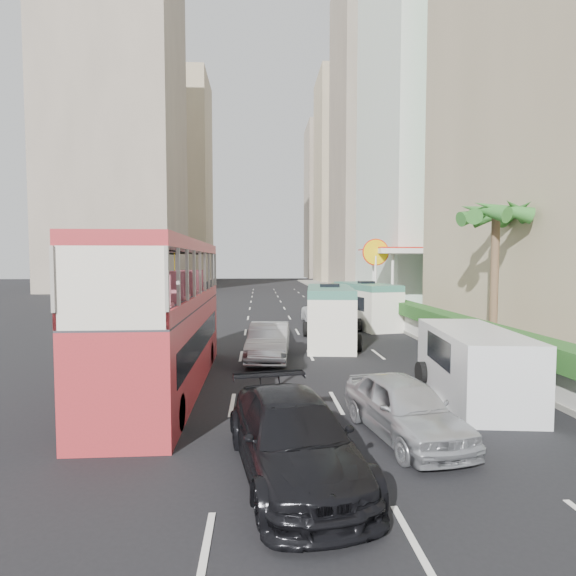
{
  "coord_description": "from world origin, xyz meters",
  "views": [
    {
      "loc": [
        -2.78,
        -15.48,
        4.36
      ],
      "look_at": [
        -1.5,
        4.0,
        3.2
      ],
      "focal_mm": 28.0,
      "sensor_mm": 36.0,
      "label": 1
    }
  ],
  "objects": [
    {
      "name": "hedge",
      "position": [
        6.2,
        14.0,
        1.53
      ],
      "size": [
        1.1,
        44.0,
        0.7
      ],
      "primitive_type": "cube",
      "color": "#2D6626",
      "rests_on": "kerb_wall"
    },
    {
      "name": "car_silver_lane_b",
      "position": [
        0.81,
        -4.79,
        0.0
      ],
      "size": [
        2.53,
        4.67,
        1.51
      ],
      "primitive_type": "imported",
      "rotation": [
        0.0,
        0.0,
        0.18
      ],
      "color": "#B3B6BA",
      "rests_on": "ground"
    },
    {
      "name": "minibus_near",
      "position": [
        0.97,
        8.02,
        1.51
      ],
      "size": [
        3.06,
        7.01,
        3.01
      ],
      "primitive_type": "cube",
      "rotation": [
        0.0,
        0.0,
        -0.12
      ],
      "color": "silver",
      "rests_on": "ground"
    },
    {
      "name": "car_black",
      "position": [
        -2.09,
        -6.57,
        0.0
      ],
      "size": [
        3.08,
        5.69,
        1.57
      ],
      "primitive_type": "imported",
      "rotation": [
        0.0,
        0.0,
        0.17
      ],
      "color": "black",
      "rests_on": "ground"
    },
    {
      "name": "kerb_wall",
      "position": [
        6.2,
        14.0,
        0.68
      ],
      "size": [
        0.3,
        44.0,
        1.0
      ],
      "primitive_type": "cube",
      "color": "silver",
      "rests_on": "sidewalk"
    },
    {
      "name": "shell_station",
      "position": [
        10.0,
        23.0,
        2.75
      ],
      "size": [
        6.5,
        8.0,
        5.5
      ],
      "primitive_type": "cube",
      "color": "silver",
      "rests_on": "ground"
    },
    {
      "name": "sidewalk",
      "position": [
        9.0,
        25.0,
        0.09
      ],
      "size": [
        6.0,
        120.0,
        0.18
      ],
      "primitive_type": "cube",
      "color": "#99968C",
      "rests_on": "ground"
    },
    {
      "name": "palm_tree",
      "position": [
        7.8,
        4.0,
        3.38
      ],
      "size": [
        0.36,
        0.36,
        6.4
      ],
      "primitive_type": "cylinder",
      "color": "brown",
      "rests_on": "sidewalk"
    },
    {
      "name": "ground_plane",
      "position": [
        0.0,
        0.0,
        0.0
      ],
      "size": [
        200.0,
        200.0,
        0.0
      ],
      "primitive_type": "plane",
      "color": "black",
      "rests_on": "ground"
    },
    {
      "name": "tower_left_b",
      "position": [
        -22.0,
        90.0,
        23.0
      ],
      "size": [
        16.0,
        16.0,
        46.0
      ],
      "primitive_type": "cube",
      "color": "tan",
      "rests_on": "ground"
    },
    {
      "name": "tower_stripe",
      "position": [
        18.0,
        34.0,
        29.0
      ],
      "size": [
        16.0,
        18.0,
        58.0
      ],
      "primitive_type": "cube",
      "color": "white",
      "rests_on": "ground"
    },
    {
      "name": "double_decker_bus",
      "position": [
        -6.0,
        0.0,
        2.53
      ],
      "size": [
        2.5,
        11.0,
        5.06
      ],
      "primitive_type": "cube",
      "color": "#B32C31",
      "rests_on": "ground"
    },
    {
      "name": "panel_van_near",
      "position": [
        4.01,
        -1.84,
        1.1
      ],
      "size": [
        2.86,
        5.73,
        2.2
      ],
      "primitive_type": "cube",
      "rotation": [
        0.0,
        0.0,
        -0.12
      ],
      "color": "silver",
      "rests_on": "ground"
    },
    {
      "name": "tower_far_b",
      "position": [
        17.0,
        104.0,
        20.0
      ],
      "size": [
        14.0,
        14.0,
        40.0
      ],
      "primitive_type": "cube",
      "color": "gray",
      "rests_on": "ground"
    },
    {
      "name": "van_asset",
      "position": [
        1.49,
        15.93,
        0.0
      ],
      "size": [
        2.17,
        4.69,
        1.3
      ],
      "primitive_type": "imported",
      "rotation": [
        0.0,
        0.0,
        -0.0
      ],
      "color": "silver",
      "rests_on": "ground"
    },
    {
      "name": "minibus_far",
      "position": [
        4.41,
        14.05,
        1.45
      ],
      "size": [
        3.31,
        6.8,
        2.89
      ],
      "primitive_type": "cube",
      "rotation": [
        0.0,
        0.0,
        0.18
      ],
      "color": "silver",
      "rests_on": "ground"
    },
    {
      "name": "tower_far_a",
      "position": [
        17.0,
        82.0,
        22.0
      ],
      "size": [
        14.0,
        14.0,
        44.0
      ],
      "primitive_type": "cube",
      "color": "tan",
      "rests_on": "ground"
    },
    {
      "name": "panel_van_far",
      "position": [
        4.52,
        21.71,
        0.92
      ],
      "size": [
        2.51,
        4.81,
        1.84
      ],
      "primitive_type": "cube",
      "rotation": [
        0.0,
        0.0,
        -0.15
      ],
      "color": "silver",
      "rests_on": "ground"
    },
    {
      "name": "tower_mid",
      "position": [
        18.0,
        58.0,
        25.0
      ],
      "size": [
        16.0,
        16.0,
        50.0
      ],
      "primitive_type": "cube",
      "color": "gray",
      "rests_on": "ground"
    },
    {
      "name": "car_silver_lane_a",
      "position": [
        -2.34,
        4.23,
        0.0
      ],
      "size": [
        2.15,
        5.01,
        1.61
      ],
      "primitive_type": "imported",
      "rotation": [
        0.0,
        0.0,
        -0.09
      ],
      "color": "#B3B6BA",
      "rests_on": "ground"
    },
    {
      "name": "tower_left_a",
      "position": [
        -24.0,
        55.0,
        26.0
      ],
      "size": [
        18.0,
        18.0,
        52.0
      ],
      "primitive_type": "cube",
      "color": "gray",
      "rests_on": "ground"
    }
  ]
}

